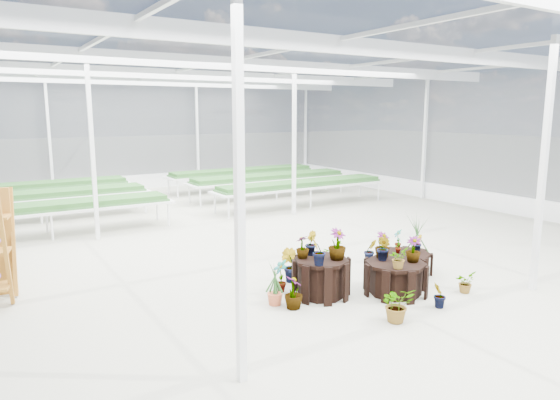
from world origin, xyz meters
TOP-DOWN VIEW (x-y plane):
  - ground_plane at (0.00, 0.00)m, footprint 24.00×24.00m
  - greenhouse_shell at (0.00, 0.00)m, footprint 18.00×24.00m
  - steel_frame at (0.00, 0.00)m, footprint 18.00×24.00m
  - nursery_benches at (0.00, 7.20)m, footprint 16.00×7.00m
  - plinth_tall at (-0.50, -2.22)m, footprint 1.30×1.30m
  - plinth_mid at (0.70, -2.82)m, footprint 1.37×1.37m
  - plinth_low at (1.70, -2.12)m, footprint 1.00×1.00m
  - nursery_plants at (0.34, -2.24)m, footprint 4.02×3.26m

SIDE VIEW (x-z plane):
  - ground_plane at x=0.00m, z-range 0.00..0.00m
  - plinth_low at x=1.70m, z-range 0.00..0.44m
  - plinth_mid at x=0.70m, z-range 0.00..0.58m
  - plinth_tall at x=-0.50m, z-range 0.00..0.68m
  - nursery_benches at x=0.00m, z-range 0.00..0.84m
  - nursery_plants at x=0.34m, z-range -0.14..1.13m
  - greenhouse_shell at x=0.00m, z-range 0.00..4.50m
  - steel_frame at x=0.00m, z-range 0.00..4.50m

